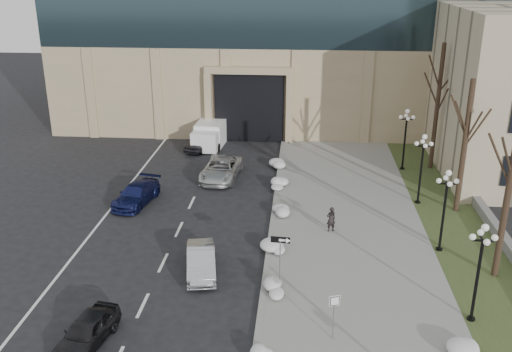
% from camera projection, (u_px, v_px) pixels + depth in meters
% --- Properties ---
extents(sidewalk, '(9.00, 40.00, 0.12)m').
position_uv_depth(sidewalk, '(349.00, 235.00, 33.02)').
color(sidewalk, gray).
rests_on(sidewalk, ground).
extents(curb, '(0.30, 40.00, 0.14)m').
position_uv_depth(curb, '(271.00, 232.00, 33.37)').
color(curb, gray).
rests_on(curb, ground).
extents(grass_strip, '(4.00, 40.00, 0.10)m').
position_uv_depth(grass_strip, '(464.00, 239.00, 32.52)').
color(grass_strip, '#364723').
rests_on(grass_strip, ground).
extents(stone_wall, '(0.50, 30.00, 0.70)m').
position_uv_depth(stone_wall, '(490.00, 221.00, 34.12)').
color(stone_wall, slate).
rests_on(stone_wall, ground).
extents(car_a, '(2.15, 3.93, 1.27)m').
position_uv_depth(car_a, '(87.00, 331.00, 23.50)').
color(car_a, black).
rests_on(car_a, ground).
extents(car_b, '(2.14, 4.25, 1.34)m').
position_uv_depth(car_b, '(201.00, 261.00, 28.91)').
color(car_b, '#A9ADB1').
rests_on(car_b, ground).
extents(car_c, '(2.68, 4.80, 1.31)m').
position_uv_depth(car_c, '(136.00, 194.00, 37.20)').
color(car_c, '#161C4F').
rests_on(car_c, ground).
extents(car_d, '(2.83, 5.45, 1.47)m').
position_uv_depth(car_d, '(221.00, 169.00, 41.51)').
color(car_d, '#BCBCBC').
rests_on(car_d, ground).
extents(car_e, '(2.59, 4.32, 1.38)m').
position_uv_depth(car_e, '(200.00, 141.00, 47.98)').
color(car_e, '#313035').
rests_on(car_e, ground).
extents(pedestrian, '(0.66, 0.56, 1.53)m').
position_uv_depth(pedestrian, '(331.00, 219.00, 33.09)').
color(pedestrian, black).
rests_on(pedestrian, sidewalk).
extents(box_truck, '(2.68, 6.55, 2.03)m').
position_uv_depth(box_truck, '(212.00, 132.00, 49.42)').
color(box_truck, white).
rests_on(box_truck, ground).
extents(one_way_sign, '(0.98, 0.28, 2.63)m').
position_uv_depth(one_way_sign, '(284.00, 246.00, 27.26)').
color(one_way_sign, slate).
rests_on(one_way_sign, ground).
extents(keep_sign, '(0.46, 0.18, 2.19)m').
position_uv_depth(keep_sign, '(334.00, 308.00, 23.36)').
color(keep_sign, slate).
rests_on(keep_sign, ground).
extents(snow_clump_c, '(1.10, 1.60, 0.36)m').
position_uv_depth(snow_clump_c, '(269.00, 288.00, 27.26)').
color(snow_clump_c, silver).
rests_on(snow_clump_c, sidewalk).
extents(snow_clump_d, '(1.10, 1.60, 0.36)m').
position_uv_depth(snow_clump_d, '(273.00, 248.00, 30.95)').
color(snow_clump_d, silver).
rests_on(snow_clump_d, sidewalk).
extents(snow_clump_e, '(1.10, 1.60, 0.36)m').
position_uv_depth(snow_clump_e, '(284.00, 211.00, 35.51)').
color(snow_clump_e, silver).
rests_on(snow_clump_e, sidewalk).
extents(snow_clump_f, '(1.10, 1.60, 0.36)m').
position_uv_depth(snow_clump_f, '(279.00, 185.00, 39.62)').
color(snow_clump_f, silver).
rests_on(snow_clump_f, sidewalk).
extents(snow_clump_g, '(1.10, 1.60, 0.36)m').
position_uv_depth(snow_clump_g, '(282.00, 164.00, 43.76)').
color(snow_clump_g, silver).
rests_on(snow_clump_g, sidewalk).
extents(lamppost_a, '(1.18, 1.18, 4.76)m').
position_uv_depth(lamppost_a, '(480.00, 260.00, 24.12)').
color(lamppost_a, black).
rests_on(lamppost_a, ground).
extents(lamppost_b, '(1.18, 1.18, 4.76)m').
position_uv_depth(lamppost_b, '(445.00, 200.00, 30.18)').
color(lamppost_b, black).
rests_on(lamppost_b, ground).
extents(lamppost_c, '(1.18, 1.18, 4.76)m').
position_uv_depth(lamppost_c, '(422.00, 160.00, 36.24)').
color(lamppost_c, black).
rests_on(lamppost_c, ground).
extents(lamppost_d, '(1.18, 1.18, 4.76)m').
position_uv_depth(lamppost_d, '(406.00, 131.00, 42.29)').
color(lamppost_d, black).
rests_on(lamppost_d, ground).
extents(tree_near, '(3.20, 3.20, 9.00)m').
position_uv_depth(tree_near, '(512.00, 168.00, 26.70)').
color(tree_near, black).
rests_on(tree_near, ground).
extents(tree_mid, '(3.20, 3.20, 8.50)m').
position_uv_depth(tree_mid, '(467.00, 128.00, 34.27)').
color(tree_mid, black).
rests_on(tree_mid, ground).
extents(tree_far, '(3.20, 3.20, 9.50)m').
position_uv_depth(tree_far, '(439.00, 89.00, 41.50)').
color(tree_far, black).
rests_on(tree_far, ground).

